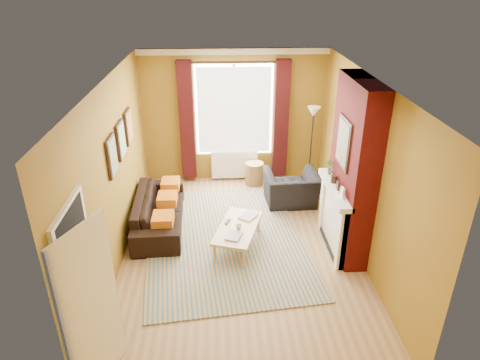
# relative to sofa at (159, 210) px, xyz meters

# --- Properties ---
(ground) EXTENTS (5.50, 5.50, 0.00)m
(ground) POSITION_rel_sofa_xyz_m (1.42, -0.82, -0.30)
(ground) COLOR olive
(ground) RESTS_ON ground
(room_walls) EXTENTS (3.82, 5.54, 2.83)m
(room_walls) POSITION_rel_sofa_xyz_m (2.05, -0.53, 1.08)
(room_walls) COLOR olive
(room_walls) RESTS_ON ground
(striped_rug) EXTENTS (3.02, 3.91, 0.02)m
(striped_rug) POSITION_rel_sofa_xyz_m (1.16, -0.52, -0.29)
(striped_rug) COLOR #2F6182
(striped_rug) RESTS_ON ground
(sofa) EXTENTS (0.90, 2.10, 0.60)m
(sofa) POSITION_rel_sofa_xyz_m (0.00, 0.00, 0.00)
(sofa) COLOR black
(sofa) RESTS_ON ground
(armchair) EXTENTS (1.05, 0.94, 0.65)m
(armchair) POSITION_rel_sofa_xyz_m (2.49, 0.69, 0.02)
(armchair) COLOR black
(armchair) RESTS_ON ground
(coffee_table) EXTENTS (0.91, 1.30, 0.39)m
(coffee_table) POSITION_rel_sofa_xyz_m (1.37, -0.75, 0.05)
(coffee_table) COLOR #D4B57A
(coffee_table) RESTS_ON ground
(wicker_stool) EXTENTS (0.49, 0.49, 0.49)m
(wicker_stool) POSITION_rel_sofa_xyz_m (1.83, 1.58, -0.06)
(wicker_stool) COLOR olive
(wicker_stool) RESTS_ON ground
(floor_lamp) EXTENTS (0.32, 0.32, 1.76)m
(floor_lamp) POSITION_rel_sofa_xyz_m (2.97, 1.37, 1.09)
(floor_lamp) COLOR black
(floor_lamp) RESTS_ON ground
(book_a) EXTENTS (0.32, 0.36, 0.03)m
(book_a) POSITION_rel_sofa_xyz_m (1.20, -1.00, 0.10)
(book_a) COLOR #999999
(book_a) RESTS_ON coffee_table
(book_b) EXTENTS (0.38, 0.40, 0.02)m
(book_b) POSITION_rel_sofa_xyz_m (1.48, -0.37, 0.10)
(book_b) COLOR #999999
(book_b) RESTS_ON coffee_table
(mug) EXTENTS (0.14, 0.14, 0.09)m
(mug) POSITION_rel_sofa_xyz_m (1.38, -0.85, 0.14)
(mug) COLOR #999999
(mug) RESTS_ON coffee_table
(tv_remote) EXTENTS (0.11, 0.17, 0.02)m
(tv_remote) POSITION_rel_sofa_xyz_m (1.21, -0.61, 0.10)
(tv_remote) COLOR #27272A
(tv_remote) RESTS_ON coffee_table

